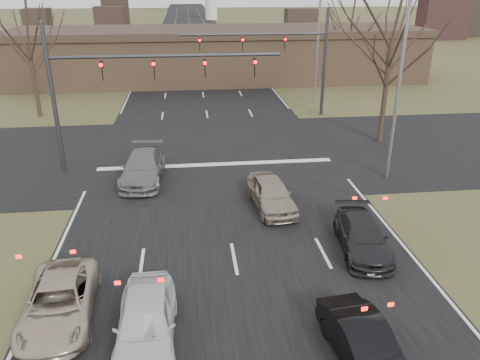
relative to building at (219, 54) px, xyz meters
The scene contains 16 objects.
ground 38.15m from the building, 93.01° to the right, with size 360.00×360.00×0.00m, color #464625.
road_main 22.25m from the building, 95.19° to the left, with size 14.00×300.00×0.02m, color black.
road_cross 23.24m from the building, 94.97° to the right, with size 200.00×14.00×0.02m, color black.
building is the anchor object (origin of this frame).
mast_arm_near 26.14m from the building, 106.13° to the right, with size 12.12×0.24×8.00m.
mast_arm_far 15.75m from the building, 74.42° to the right, with size 11.12×0.24×8.00m.
streetlight_right_near 28.97m from the building, 76.31° to the right, with size 2.34×0.25×10.00m.
streetlight_right_far 13.53m from the building, 56.35° to the right, with size 2.34×0.25×10.00m.
tree_left_far 20.39m from the building, 139.09° to the right, with size 5.70×5.70×9.50m.
tree_right_far 14.01m from the building, 12.99° to the right, with size 5.40×5.40×9.00m.
car_silver_suv 38.61m from the building, 101.62° to the right, with size 2.08×4.51×1.25m, color #BBAC97.
car_white_sedan 39.49m from the building, 97.28° to the right, with size 1.73×4.30×1.47m, color silver.
car_black_hatch 40.69m from the building, 88.59° to the right, with size 1.34×3.83×1.26m, color black.
car_charcoal_sedan 35.11m from the building, 85.00° to the right, with size 1.72×4.24×1.23m, color black.
car_grey_ahead 27.49m from the building, 102.64° to the right, with size 2.07×5.09×1.48m, color slate.
car_silver_ahead 30.85m from the building, 89.68° to the right, with size 1.68×4.17×1.42m, color #9F9280.
Camera 1 is at (-1.53, -12.18, 9.85)m, focal length 35.00 mm.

